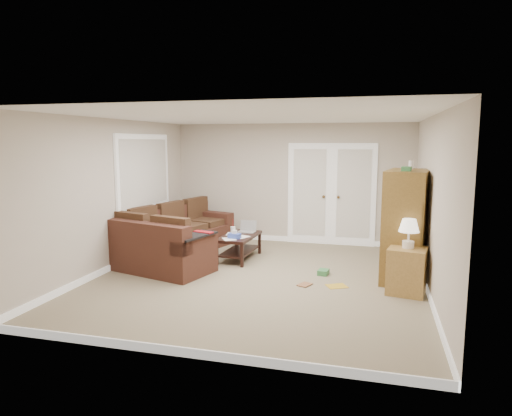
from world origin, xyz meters
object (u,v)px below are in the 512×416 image
(tv_armoire, at_px, (406,225))
(sectional_sofa, at_px, (171,241))
(coffee_table, at_px, (240,246))
(side_cabinet, at_px, (407,267))

(tv_armoire, bearing_deg, sectional_sofa, -173.23)
(coffee_table, height_order, tv_armoire, tv_armoire)
(tv_armoire, bearing_deg, coffee_table, 178.77)
(coffee_table, bearing_deg, side_cabinet, -20.39)
(coffee_table, height_order, side_cabinet, side_cabinet)
(sectional_sofa, height_order, side_cabinet, side_cabinet)
(sectional_sofa, distance_m, tv_armoire, 4.07)
(coffee_table, relative_size, side_cabinet, 1.04)
(coffee_table, bearing_deg, tv_armoire, -8.15)
(sectional_sofa, bearing_deg, tv_armoire, 12.55)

